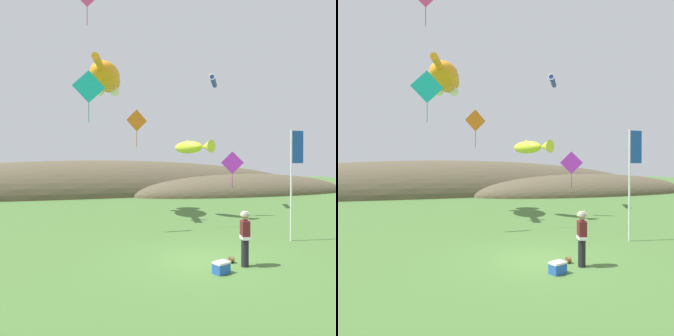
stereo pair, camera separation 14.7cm
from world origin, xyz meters
The scene contains 12 objects.
ground_plane centered at (0.00, 0.00, 0.00)m, with size 120.00×120.00×0.00m, color #477033.
distant_hill_ridge centered at (2.87, 25.30, 0.00)m, with size 54.85×13.72×7.41m.
festival_attendant centered at (0.91, -0.99, 0.95)m, with size 0.38×0.48×1.77m.
kite_spool centered at (0.69, -0.51, 0.11)m, with size 0.12×0.22×0.22m.
picnic_cooler centered at (-0.13, -1.34, 0.18)m, with size 0.57×0.47×0.36m.
festival_banner_pole centered at (4.85, 1.43, 3.14)m, with size 0.66×0.08×4.79m.
kite_giant_cat centered at (-1.70, 11.60, 8.96)m, with size 2.77×6.41×2.00m.
kite_fish_windsock centered at (3.14, 8.51, 4.35)m, with size 1.98×2.96×0.89m.
kite_tube_streamer centered at (6.38, 12.07, 9.51)m, with size 1.70×2.45×0.44m.
kite_diamond_orange centered at (-0.47, 8.11, 5.77)m, with size 1.25×0.21×2.16m.
kite_diamond_violet centered at (5.67, 8.04, 3.37)m, with size 1.19×0.80×2.32m.
kite_diamond_teal centered at (-3.37, 5.62, 6.91)m, with size 1.54×0.10×2.44m.
Camera 1 is at (-4.85, -10.10, 3.31)m, focal length 35.00 mm.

